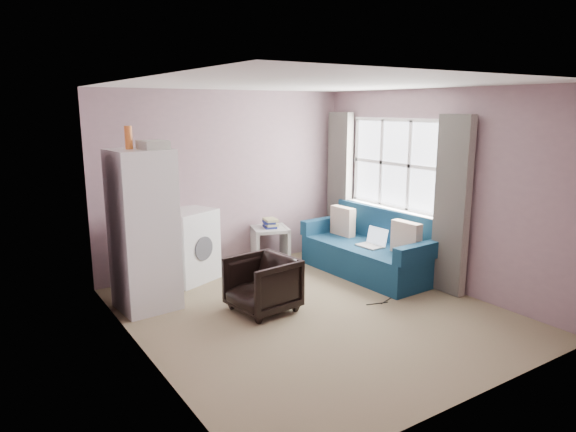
% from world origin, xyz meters
% --- Properties ---
extents(room, '(3.84, 4.24, 2.54)m').
position_xyz_m(room, '(0.02, 0.01, 1.25)').
color(room, '#827155').
rests_on(room, ground).
extents(armchair, '(0.70, 0.73, 0.69)m').
position_xyz_m(armchair, '(-0.45, 0.36, 0.34)').
color(armchair, black).
rests_on(armchair, ground).
extents(fridge, '(0.68, 0.67, 2.07)m').
position_xyz_m(fridge, '(-1.51, 1.18, 0.92)').
color(fridge, silver).
rests_on(fridge, ground).
extents(washing_machine, '(0.88, 0.88, 0.95)m').
position_xyz_m(washing_machine, '(-0.76, 1.86, 0.50)').
color(washing_machine, silver).
rests_on(washing_machine, ground).
extents(side_table, '(0.63, 0.63, 0.69)m').
position_xyz_m(side_table, '(0.53, 1.83, 0.32)').
color(side_table, '#999A97').
rests_on(side_table, ground).
extents(sofa, '(0.97, 2.01, 0.88)m').
position_xyz_m(sofa, '(1.52, 0.71, 0.32)').
color(sofa, navy).
rests_on(sofa, ground).
extents(window_dressing, '(0.17, 2.62, 2.18)m').
position_xyz_m(window_dressing, '(1.78, 0.70, 1.11)').
color(window_dressing, white).
rests_on(window_dressing, ground).
extents(floor_cables, '(0.43, 0.10, 0.01)m').
position_xyz_m(floor_cables, '(0.86, -0.20, 0.01)').
color(floor_cables, black).
rests_on(floor_cables, ground).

